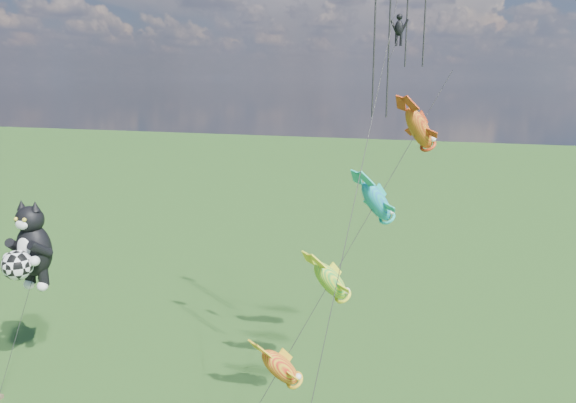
% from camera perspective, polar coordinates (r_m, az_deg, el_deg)
% --- Properties ---
extents(cat_kite_rig, '(2.48, 4.16, 10.85)m').
position_cam_1_polar(cat_kite_rig, '(35.20, -24.80, -4.33)').
color(cat_kite_rig, brown).
rests_on(cat_kite_rig, ground).
extents(fish_windsock_rig, '(8.70, 13.51, 17.98)m').
position_cam_1_polar(fish_windsock_rig, '(26.52, 6.68, -4.02)').
color(fish_windsock_rig, brown).
rests_on(fish_windsock_rig, ground).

